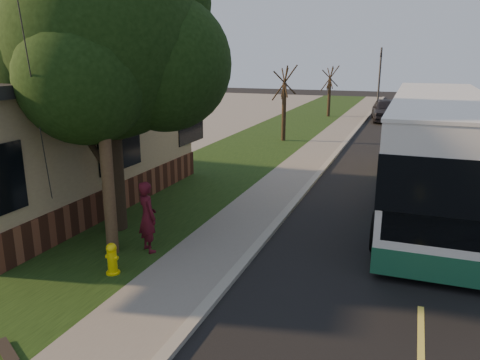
{
  "coord_description": "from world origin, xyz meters",
  "views": [
    {
      "loc": [
        3.52,
        -8.14,
        4.9
      ],
      "look_at": [
        -0.89,
        3.73,
        1.5
      ],
      "focal_mm": 35.0,
      "sensor_mm": 36.0,
      "label": 1
    }
  ],
  "objects_px": {
    "fire_hydrant": "(112,259)",
    "dumpster": "(54,175)",
    "skateboard_spare": "(6,351)",
    "skateboarder": "(148,217)",
    "transit_bus": "(436,147)",
    "distant_car": "(386,110)",
    "leafy_tree": "(109,44)",
    "bare_tree_near": "(284,104)",
    "traffic_signal": "(380,76)",
    "bare_tree_far": "(329,92)",
    "utility_pole": "(99,67)"
  },
  "relations": [
    {
      "from": "leafy_tree",
      "to": "dumpster",
      "type": "distance_m",
      "value": 6.65
    },
    {
      "from": "leafy_tree",
      "to": "dumpster",
      "type": "bearing_deg",
      "value": 152.82
    },
    {
      "from": "leafy_tree",
      "to": "skateboarder",
      "type": "bearing_deg",
      "value": -36.54
    },
    {
      "from": "bare_tree_far",
      "to": "traffic_signal",
      "type": "distance_m",
      "value": 5.44
    },
    {
      "from": "bare_tree_near",
      "to": "traffic_signal",
      "type": "xyz_separation_m",
      "value": [
        4.0,
        16.0,
        1.01
      ]
    },
    {
      "from": "bare_tree_near",
      "to": "dumpster",
      "type": "xyz_separation_m",
      "value": [
        -5.03,
        -13.11,
        -1.48
      ]
    },
    {
      "from": "skateboarder",
      "to": "utility_pole",
      "type": "bearing_deg",
      "value": 62.32
    },
    {
      "from": "traffic_signal",
      "to": "distant_car",
      "type": "bearing_deg",
      "value": -78.17
    },
    {
      "from": "bare_tree_near",
      "to": "transit_bus",
      "type": "height_order",
      "value": "bare_tree_near"
    },
    {
      "from": "fire_hydrant",
      "to": "skateboard_spare",
      "type": "bearing_deg",
      "value": -88.18
    },
    {
      "from": "leafy_tree",
      "to": "transit_bus",
      "type": "distance_m",
      "value": 10.81
    },
    {
      "from": "traffic_signal",
      "to": "bare_tree_far",
      "type": "bearing_deg",
      "value": -131.19
    },
    {
      "from": "fire_hydrant",
      "to": "transit_bus",
      "type": "bearing_deg",
      "value": 50.83
    },
    {
      "from": "utility_pole",
      "to": "traffic_signal",
      "type": "height_order",
      "value": "utility_pole"
    },
    {
      "from": "leafy_tree",
      "to": "bare_tree_far",
      "type": "relative_size",
      "value": 1.94
    },
    {
      "from": "utility_pole",
      "to": "transit_bus",
      "type": "height_order",
      "value": "utility_pole"
    },
    {
      "from": "utility_pole",
      "to": "distant_car",
      "type": "relative_size",
      "value": 1.82
    },
    {
      "from": "leafy_tree",
      "to": "bare_tree_far",
      "type": "height_order",
      "value": "leafy_tree"
    },
    {
      "from": "bare_tree_far",
      "to": "distant_car",
      "type": "bearing_deg",
      "value": -9.78
    },
    {
      "from": "fire_hydrant",
      "to": "bare_tree_near",
      "type": "xyz_separation_m",
      "value": [
        -0.9,
        18.0,
        1.72
      ]
    },
    {
      "from": "leafy_tree",
      "to": "skateboarder",
      "type": "relative_size",
      "value": 4.28
    },
    {
      "from": "leafy_tree",
      "to": "skateboard_spare",
      "type": "bearing_deg",
      "value": -73.9
    },
    {
      "from": "fire_hydrant",
      "to": "bare_tree_far",
      "type": "relative_size",
      "value": 0.18
    },
    {
      "from": "bare_tree_near",
      "to": "transit_bus",
      "type": "xyz_separation_m",
      "value": [
        7.82,
        -9.5,
        -0.21
      ]
    },
    {
      "from": "bare_tree_far",
      "to": "traffic_signal",
      "type": "bearing_deg",
      "value": 48.81
    },
    {
      "from": "fire_hydrant",
      "to": "utility_pole",
      "type": "bearing_deg",
      "value": 125.38
    },
    {
      "from": "leafy_tree",
      "to": "bare_tree_far",
      "type": "distance_m",
      "value": 27.56
    },
    {
      "from": "leafy_tree",
      "to": "transit_bus",
      "type": "xyz_separation_m",
      "value": [
        8.5,
        5.85,
        -3.23
      ]
    },
    {
      "from": "skateboarder",
      "to": "distant_car",
      "type": "bearing_deg",
      "value": -63.23
    },
    {
      "from": "skateboard_spare",
      "to": "transit_bus",
      "type": "bearing_deg",
      "value": 59.62
    },
    {
      "from": "utility_pole",
      "to": "bare_tree_near",
      "type": "xyz_separation_m",
      "value": [
        -0.19,
        17.01,
        -2.48
      ]
    },
    {
      "from": "traffic_signal",
      "to": "transit_bus",
      "type": "height_order",
      "value": "traffic_signal"
    },
    {
      "from": "skateboard_spare",
      "to": "bare_tree_far",
      "type": "bearing_deg",
      "value": 90.86
    },
    {
      "from": "transit_bus",
      "to": "distant_car",
      "type": "height_order",
      "value": "transit_bus"
    },
    {
      "from": "skateboard_spare",
      "to": "dumpster",
      "type": "distance_m",
      "value": 10.05
    },
    {
      "from": "bare_tree_near",
      "to": "dumpster",
      "type": "distance_m",
      "value": 14.12
    },
    {
      "from": "bare_tree_far",
      "to": "distant_car",
      "type": "xyz_separation_m",
      "value": [
        4.5,
        -0.78,
        -1.15
      ]
    },
    {
      "from": "bare_tree_far",
      "to": "transit_bus",
      "type": "distance_m",
      "value": 22.71
    },
    {
      "from": "fire_hydrant",
      "to": "traffic_signal",
      "type": "relative_size",
      "value": 0.13
    },
    {
      "from": "fire_hydrant",
      "to": "dumpster",
      "type": "bearing_deg",
      "value": 140.51
    },
    {
      "from": "distant_car",
      "to": "fire_hydrant",
      "type": "bearing_deg",
      "value": -105.21
    },
    {
      "from": "fire_hydrant",
      "to": "skateboard_spare",
      "type": "xyz_separation_m",
      "value": [
        0.1,
        -3.14,
        -0.3
      ]
    },
    {
      "from": "skateboarder",
      "to": "dumpster",
      "type": "bearing_deg",
      "value": 4.98
    },
    {
      "from": "skateboard_spare",
      "to": "distant_car",
      "type": "bearing_deg",
      "value": 82.95
    },
    {
      "from": "skateboarder",
      "to": "dumpster",
      "type": "height_order",
      "value": "skateboarder"
    },
    {
      "from": "traffic_signal",
      "to": "utility_pole",
      "type": "bearing_deg",
      "value": -96.58
    },
    {
      "from": "dumpster",
      "to": "skateboard_spare",
      "type": "bearing_deg",
      "value": -53.09
    },
    {
      "from": "skateboarder",
      "to": "dumpster",
      "type": "distance_m",
      "value": 6.97
    },
    {
      "from": "utility_pole",
      "to": "bare_tree_near",
      "type": "relative_size",
      "value": 2.11
    },
    {
      "from": "skateboard_spare",
      "to": "distant_car",
      "type": "height_order",
      "value": "distant_car"
    }
  ]
}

